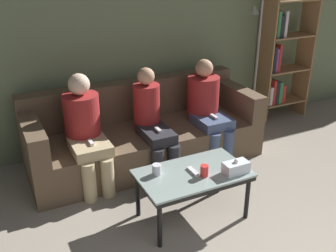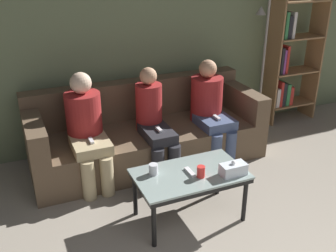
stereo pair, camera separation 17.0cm
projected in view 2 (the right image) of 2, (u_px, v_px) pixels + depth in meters
name	position (u px, v px, depth m)	size (l,w,h in m)	color
wall_back	(127.00, 36.00, 4.45)	(12.00, 0.06, 2.60)	#707F5B
couch	(146.00, 134.00, 4.41)	(2.54, 0.94, 0.84)	brown
coffee_table	(190.00, 178.00, 3.36)	(0.95, 0.56, 0.46)	#8C9E99
cup_near_left	(201.00, 172.00, 3.26)	(0.07, 0.07, 0.10)	red
cup_near_right	(153.00, 169.00, 3.30)	(0.08, 0.08, 0.09)	silver
tissue_box	(233.00, 169.00, 3.30)	(0.22, 0.12, 0.13)	silver
game_remote	(190.00, 172.00, 3.34)	(0.04, 0.15, 0.02)	white
bookshelf	(288.00, 60.00, 5.22)	(0.72, 0.32, 1.84)	#9E754C
standing_lamp	(266.00, 47.00, 4.82)	(0.31, 0.26, 1.80)	gray
seated_person_left_end	(86.00, 126.00, 3.87)	(0.36, 0.68, 1.13)	tan
seated_person_mid_left	(154.00, 120.00, 4.10)	(0.31, 0.67, 1.10)	#28282D
seated_person_mid_right	(210.00, 107.00, 4.38)	(0.36, 0.65, 1.11)	#47567A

